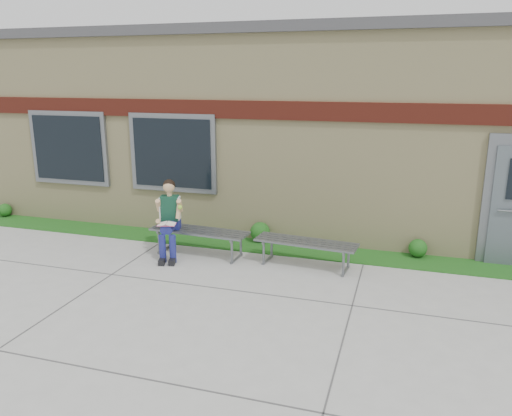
% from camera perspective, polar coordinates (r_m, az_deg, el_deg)
% --- Properties ---
extents(ground, '(80.00, 80.00, 0.00)m').
position_cam_1_polar(ground, '(7.21, 2.40, -11.74)').
color(ground, '#9E9E99').
rests_on(ground, ground).
extents(grass_strip, '(16.00, 0.80, 0.02)m').
position_cam_1_polar(grass_strip, '(9.55, 6.38, -4.93)').
color(grass_strip, '#164913').
rests_on(grass_strip, ground).
extents(school_building, '(16.20, 6.22, 4.20)m').
position_cam_1_polar(school_building, '(12.39, 9.66, 9.45)').
color(school_building, beige).
rests_on(school_building, ground).
extents(bench_left, '(1.88, 0.64, 0.48)m').
position_cam_1_polar(bench_left, '(9.28, -6.48, -3.16)').
color(bench_left, slate).
rests_on(bench_left, ground).
extents(bench_right, '(1.81, 0.66, 0.46)m').
position_cam_1_polar(bench_right, '(8.72, 5.72, -4.46)').
color(bench_right, slate).
rests_on(bench_right, ground).
extents(girl, '(0.59, 0.88, 1.41)m').
position_cam_1_polar(girl, '(9.21, -9.90, -1.05)').
color(girl, navy).
rests_on(girl, ground).
extents(shrub_west, '(0.30, 0.30, 0.30)m').
position_cam_1_polar(shrub_west, '(13.14, -26.77, -0.20)').
color(shrub_west, '#164913').
rests_on(shrub_west, grass_strip).
extents(shrub_mid, '(0.39, 0.39, 0.39)m').
position_cam_1_polar(shrub_mid, '(9.96, 0.47, -2.74)').
color(shrub_mid, '#164913').
rests_on(shrub_mid, grass_strip).
extents(shrub_east, '(0.33, 0.33, 0.33)m').
position_cam_1_polar(shrub_east, '(9.60, 18.01, -4.38)').
color(shrub_east, '#164913').
rests_on(shrub_east, grass_strip).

